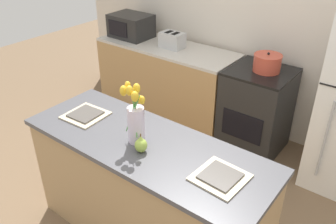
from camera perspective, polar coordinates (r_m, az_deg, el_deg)
name	(u,v)px	position (r m, az deg, el deg)	size (l,w,h in m)	color
back_wall	(276,12)	(3.81, 16.87, 15.07)	(5.20, 0.08, 2.70)	silver
kitchen_island	(147,192)	(2.67, -3.36, -12.67)	(1.80, 0.66, 0.89)	tan
back_counter	(167,81)	(4.27, -0.22, 4.96)	(1.68, 0.60, 0.89)	tan
stove_range	(256,110)	(3.75, 13.90, 0.24)	(0.60, 0.61, 0.89)	black
flower_vase	(135,118)	(2.31, -5.24, -0.98)	(0.16, 0.13, 0.43)	silver
pear_figurine	(141,145)	(2.28, -4.36, -5.23)	(0.08, 0.08, 0.13)	#9EBC47
plate_setting_left	(86,115)	(2.74, -13.08, -0.44)	(0.30, 0.30, 0.02)	beige
plate_setting_right	(220,177)	(2.11, 8.37, -10.25)	(0.30, 0.30, 0.02)	beige
toaster	(172,40)	(4.03, 0.67, 11.46)	(0.28, 0.18, 0.17)	#B7BABC
cooking_pot	(267,63)	(3.53, 15.63, 7.59)	(0.27, 0.27, 0.19)	#CC4C38
microwave	(131,26)	(4.40, -5.95, 13.59)	(0.48, 0.37, 0.27)	black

